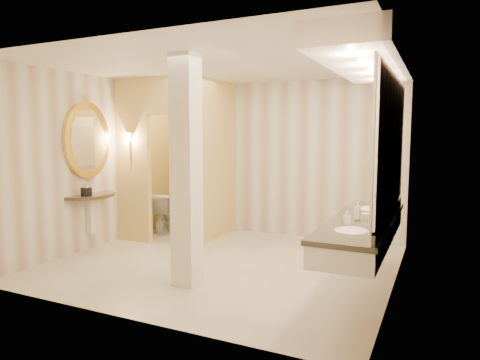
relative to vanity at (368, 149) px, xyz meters
name	(u,v)px	position (x,y,z in m)	size (l,w,h in m)	color
floor	(223,263)	(-1.98, 0.40, -1.63)	(4.50, 4.50, 0.00)	silver
ceiling	(222,66)	(-1.98, 0.40, 1.07)	(4.50, 4.50, 0.00)	silver
wall_back	(274,159)	(-1.98, 2.40, -0.28)	(4.50, 0.02, 2.70)	beige
wall_front	(124,181)	(-1.98, -1.60, -0.28)	(4.50, 0.02, 2.70)	beige
wall_left	(96,162)	(-4.23, 0.40, -0.28)	(0.02, 4.00, 2.70)	beige
wall_right	(397,173)	(0.27, 0.40, -0.28)	(0.02, 4.00, 2.70)	beige
toilet_closet	(190,159)	(-3.10, 1.37, -0.24)	(1.50, 1.55, 2.70)	#EED87C
wall_sconce	(130,138)	(-3.90, 0.83, 0.10)	(0.14, 0.14, 0.42)	gold
vanity	(368,149)	(0.00, 0.00, 0.00)	(0.75, 2.66, 2.09)	white
console_shelf	(88,164)	(-4.19, 0.18, -0.29)	(0.90, 0.90, 1.90)	black
pillar	(186,172)	(-1.97, -0.53, -0.28)	(0.28, 0.28, 2.70)	white
tissue_box	(86,192)	(-4.07, 0.00, -0.69)	(0.12, 0.12, 0.12)	black
toilet	(164,212)	(-3.86, 1.67, -1.27)	(0.40, 0.71, 0.72)	white
soap_bottle_a	(347,218)	(-0.12, -0.42, -0.69)	(0.06, 0.06, 0.14)	beige
soap_bottle_b	(347,217)	(-0.14, -0.32, -0.69)	(0.09, 0.09, 0.12)	silver
soap_bottle_c	(357,211)	(-0.07, -0.14, -0.66)	(0.08, 0.08, 0.20)	#C6B28C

